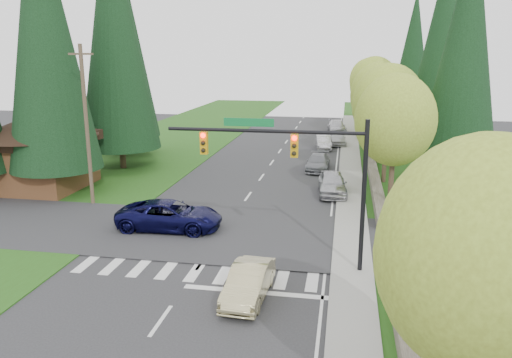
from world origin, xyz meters
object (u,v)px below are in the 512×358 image
(parked_car_d, at_px, (338,138))
(parked_car_e, at_px, (337,127))
(parked_car_b, at_px, (318,162))
(parked_car_c, at_px, (323,142))
(sedan_champagne, at_px, (249,282))
(parked_car_a, at_px, (332,183))
(suv_navy, at_px, (170,215))

(parked_car_d, distance_m, parked_car_e, 8.80)
(parked_car_b, bearing_deg, parked_car_d, 85.14)
(parked_car_c, bearing_deg, sedan_champagne, -99.40)
(parked_car_d, bearing_deg, parked_car_e, 87.37)
(parked_car_b, bearing_deg, sedan_champagne, -91.96)
(sedan_champagne, height_order, parked_car_a, parked_car_a)
(parked_car_d, relative_size, parked_car_e, 0.84)
(parked_car_e, bearing_deg, parked_car_c, -103.18)
(parked_car_a, height_order, parked_car_d, parked_car_a)
(suv_navy, height_order, parked_car_a, suv_navy)
(parked_car_b, bearing_deg, parked_car_e, 88.53)
(parked_car_b, height_order, parked_car_e, parked_car_e)
(sedan_champagne, height_order, parked_car_b, sedan_champagne)
(sedan_champagne, height_order, suv_navy, suv_navy)
(sedan_champagne, relative_size, parked_car_c, 1.00)
(parked_car_a, bearing_deg, sedan_champagne, -104.92)
(parked_car_b, height_order, parked_car_d, parked_car_d)
(parked_car_b, height_order, parked_car_c, parked_car_c)
(parked_car_b, relative_size, parked_car_d, 1.08)
(suv_navy, height_order, parked_car_d, suv_navy)
(suv_navy, height_order, parked_car_e, suv_navy)
(sedan_champagne, height_order, parked_car_e, parked_car_e)
(parked_car_d, bearing_deg, suv_navy, -111.25)
(parked_car_a, relative_size, parked_car_e, 0.94)
(parked_car_c, bearing_deg, parked_car_e, 77.55)
(suv_navy, bearing_deg, parked_car_d, -18.89)
(sedan_champagne, xyz_separation_m, parked_car_b, (1.39, 23.01, -0.02))
(sedan_champagne, bearing_deg, parked_car_c, 90.34)
(parked_car_d, height_order, parked_car_e, parked_car_e)
(suv_navy, height_order, parked_car_c, suv_navy)
(parked_car_d, bearing_deg, parked_car_a, -94.27)
(parked_car_c, bearing_deg, suv_navy, -112.60)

